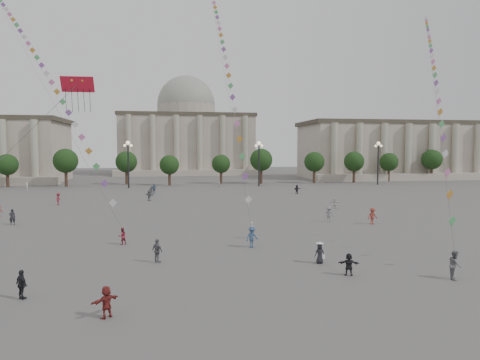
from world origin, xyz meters
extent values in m
plane|color=#514E4C|center=(0.00, 0.00, 0.00)|extent=(360.00, 360.00, 0.00)
cube|color=#A5988A|center=(75.00, 95.00, 8.00)|extent=(80.00, 22.00, 16.00)
cube|color=#443D31|center=(75.00, 95.00, 16.60)|extent=(81.60, 22.44, 1.20)
cube|color=#A5988A|center=(75.00, 82.00, 1.00)|extent=(84.00, 4.00, 2.00)
cube|color=#A5988A|center=(0.00, 130.00, 10.00)|extent=(46.00, 30.00, 20.00)
cube|color=#443D31|center=(0.00, 130.00, 20.60)|extent=(46.92, 30.60, 1.20)
cube|color=#A5988A|center=(0.00, 113.00, 1.00)|extent=(48.30, 4.00, 2.00)
cylinder|color=#A5988A|center=(0.00, 130.00, 22.50)|extent=(21.00, 21.00, 5.00)
sphere|color=gray|center=(0.00, 130.00, 25.00)|extent=(21.00, 21.00, 21.00)
cylinder|color=#3B271D|center=(-42.00, 78.00, 1.76)|extent=(0.70, 0.70, 3.52)
sphere|color=black|center=(-42.00, 78.00, 5.44)|extent=(5.12, 5.12, 5.12)
cylinder|color=#3B271D|center=(-30.00, 78.00, 1.76)|extent=(0.70, 0.70, 3.52)
sphere|color=black|center=(-30.00, 78.00, 5.44)|extent=(5.12, 5.12, 5.12)
cylinder|color=#3B271D|center=(-18.00, 78.00, 1.76)|extent=(0.70, 0.70, 3.52)
sphere|color=black|center=(-18.00, 78.00, 5.44)|extent=(5.12, 5.12, 5.12)
cylinder|color=#3B271D|center=(-6.00, 78.00, 1.76)|extent=(0.70, 0.70, 3.52)
sphere|color=black|center=(-6.00, 78.00, 5.44)|extent=(5.12, 5.12, 5.12)
cylinder|color=#3B271D|center=(6.00, 78.00, 1.76)|extent=(0.70, 0.70, 3.52)
sphere|color=black|center=(6.00, 78.00, 5.44)|extent=(5.12, 5.12, 5.12)
cylinder|color=#3B271D|center=(18.00, 78.00, 1.76)|extent=(0.70, 0.70, 3.52)
sphere|color=black|center=(18.00, 78.00, 5.44)|extent=(5.12, 5.12, 5.12)
cylinder|color=#3B271D|center=(30.00, 78.00, 1.76)|extent=(0.70, 0.70, 3.52)
sphere|color=black|center=(30.00, 78.00, 5.44)|extent=(5.12, 5.12, 5.12)
cylinder|color=#3B271D|center=(42.00, 78.00, 1.76)|extent=(0.70, 0.70, 3.52)
sphere|color=black|center=(42.00, 78.00, 5.44)|extent=(5.12, 5.12, 5.12)
cylinder|color=#3B271D|center=(54.00, 78.00, 1.76)|extent=(0.70, 0.70, 3.52)
sphere|color=black|center=(54.00, 78.00, 5.44)|extent=(5.12, 5.12, 5.12)
cylinder|color=#3B271D|center=(66.00, 78.00, 1.76)|extent=(0.70, 0.70, 3.52)
sphere|color=black|center=(66.00, 78.00, 5.44)|extent=(5.12, 5.12, 5.12)
cylinder|color=#262628|center=(-15.00, 70.00, 5.00)|extent=(0.36, 0.36, 10.00)
sphere|color=#FFE5B2|center=(-15.00, 70.00, 10.20)|extent=(0.90, 0.90, 0.90)
sphere|color=#FFE5B2|center=(-15.70, 70.00, 9.60)|extent=(0.60, 0.60, 0.60)
sphere|color=#FFE5B2|center=(-14.30, 70.00, 9.60)|extent=(0.60, 0.60, 0.60)
cylinder|color=#262628|center=(15.00, 70.00, 5.00)|extent=(0.36, 0.36, 10.00)
sphere|color=#FFE5B2|center=(15.00, 70.00, 10.20)|extent=(0.90, 0.90, 0.90)
sphere|color=#FFE5B2|center=(14.30, 70.00, 9.60)|extent=(0.60, 0.60, 0.60)
sphere|color=#FFE5B2|center=(15.70, 70.00, 9.60)|extent=(0.60, 0.60, 0.60)
cylinder|color=#262628|center=(45.00, 70.00, 5.00)|extent=(0.36, 0.36, 10.00)
sphere|color=#FFE5B2|center=(45.00, 70.00, 10.20)|extent=(0.90, 0.90, 0.90)
sphere|color=#FFE5B2|center=(44.30, 70.00, 9.60)|extent=(0.60, 0.60, 0.60)
sphere|color=#FFE5B2|center=(45.70, 70.00, 9.60)|extent=(0.60, 0.60, 0.60)
imported|color=#355277|center=(-8.80, 56.68, 0.96)|extent=(1.14, 0.50, 1.92)
imported|color=black|center=(6.93, -1.32, 0.78)|extent=(1.52, 0.88, 1.56)
imported|color=white|center=(5.17, 66.61, 0.79)|extent=(1.15, 1.50, 1.58)
imported|color=slate|center=(13.46, 19.88, 0.93)|extent=(1.29, 0.85, 1.87)
imported|color=silver|center=(18.63, 31.12, 0.82)|extent=(1.58, 1.11, 1.64)
imported|color=maroon|center=(17.91, 17.54, 0.96)|extent=(1.36, 0.93, 1.93)
imported|color=black|center=(18.96, 51.87, 0.89)|extent=(1.72, 1.21, 1.79)
imported|color=white|center=(-35.95, 68.00, 0.85)|extent=(0.59, 0.72, 1.70)
imported|color=slate|center=(-9.11, 45.09, 0.92)|extent=(1.65, 1.50, 1.83)
imported|color=#B4B3B0|center=(2.53, 11.86, 0.83)|extent=(0.63, 0.72, 1.66)
imported|color=slate|center=(-9.14, 52.53, 0.93)|extent=(1.17, 0.70, 1.87)
imported|color=maroon|center=(-22.93, 41.55, 0.96)|extent=(0.88, 1.33, 1.92)
imported|color=#222328|center=(-23.52, 23.64, 0.92)|extent=(0.79, 0.66, 1.85)
imported|color=black|center=(-13.83, -2.84, 0.87)|extent=(1.04, 1.01, 1.74)
imported|color=maroon|center=(-8.53, -6.46, 0.84)|extent=(1.51, 1.40, 1.68)
imported|color=slate|center=(-6.31, 4.19, 0.92)|extent=(1.06, 1.10, 1.85)
imported|color=maroon|center=(-9.73, 11.10, 0.78)|extent=(0.96, 0.91, 1.56)
imported|color=#324D71|center=(1.83, 8.01, 0.95)|extent=(1.41, 1.16, 1.90)
imported|color=slate|center=(13.63, -3.22, 0.97)|extent=(1.09, 1.18, 1.94)
imported|color=black|center=(5.99, 2.00, 0.76)|extent=(0.75, 0.49, 1.53)
cone|color=white|center=(5.99, 2.00, 1.62)|extent=(0.52, 0.52, 0.14)
cylinder|color=white|center=(5.99, 2.00, 1.56)|extent=(0.60, 0.60, 0.02)
cube|color=white|center=(6.24, 1.85, 0.55)|extent=(0.22, 0.10, 0.35)
cube|color=red|center=(-11.48, 2.25, 13.20)|extent=(2.21, 0.58, 1.02)
cube|color=#18861D|center=(-11.83, 2.21, 13.45)|extent=(0.36, 0.20, 0.34)
cube|color=#1C359D|center=(-11.13, 2.21, 13.45)|extent=(0.36, 0.20, 0.34)
sphere|color=gold|center=(-11.83, 2.17, 13.45)|extent=(0.20, 0.20, 0.20)
sphere|color=gold|center=(-11.13, 2.17, 13.45)|extent=(0.20, 0.20, 0.20)
cylinder|color=#3F3F3F|center=(-23.47, 32.93, 19.96)|extent=(0.02, 0.02, 63.44)
cube|color=silver|center=(-10.71, 12.66, 3.67)|extent=(0.76, 0.25, 0.76)
cube|color=#824E9D|center=(-11.69, 14.21, 5.42)|extent=(0.76, 0.25, 0.76)
cube|color=#4DA75E|center=(-12.67, 15.77, 7.03)|extent=(0.76, 0.25, 0.76)
cube|color=#BA802B|center=(-13.65, 17.33, 8.56)|extent=(0.76, 0.25, 0.76)
cube|color=#CD6CA8|center=(-14.64, 18.89, 10.04)|extent=(0.76, 0.25, 0.76)
cube|color=silver|center=(-15.62, 20.45, 11.47)|extent=(0.76, 0.25, 0.76)
cube|color=#824E9D|center=(-16.60, 22.01, 12.86)|extent=(0.76, 0.25, 0.76)
cube|color=#4DA75E|center=(-17.58, 23.57, 14.23)|extent=(0.76, 0.25, 0.76)
cube|color=#BA802B|center=(-18.56, 25.13, 15.57)|extent=(0.76, 0.25, 0.76)
cube|color=#CD6CA8|center=(-19.54, 26.69, 16.89)|extent=(0.76, 0.25, 0.76)
cube|color=silver|center=(-20.52, 28.25, 18.19)|extent=(0.76, 0.25, 0.76)
cube|color=#824E9D|center=(-21.50, 29.81, 19.47)|extent=(0.76, 0.25, 0.76)
cube|color=#4DA75E|center=(-22.48, 31.37, 20.73)|extent=(0.76, 0.25, 0.76)
cube|color=#BA802B|center=(-23.47, 32.93, 21.98)|extent=(0.76, 0.25, 0.76)
cube|color=#CD6CA8|center=(-24.45, 34.49, 23.22)|extent=(0.76, 0.25, 0.76)
cube|color=silver|center=(-25.43, 36.05, 24.44)|extent=(0.76, 0.25, 0.76)
cube|color=#824E9D|center=(-26.41, 37.61, 25.66)|extent=(0.76, 0.25, 0.76)
cube|color=#4DA75E|center=(-27.39, 39.17, 26.86)|extent=(0.76, 0.25, 0.76)
cube|color=#BA802B|center=(-28.37, 40.73, 28.05)|extent=(0.76, 0.25, 0.76)
cube|color=#CD6CA8|center=(-29.35, 42.29, 29.23)|extent=(0.76, 0.25, 0.76)
cube|color=silver|center=(-30.33, 43.85, 30.41)|extent=(0.76, 0.25, 0.76)
cube|color=#824E9D|center=(-31.31, 45.41, 31.57)|extent=(0.76, 0.25, 0.76)
cube|color=#4DA75E|center=(-32.30, 46.97, 32.73)|extent=(0.76, 0.25, 0.76)
cylinder|color=#3F3F3F|center=(2.22, 37.51, 24.61)|extent=(0.02, 0.02, 74.94)
cube|color=silver|center=(1.86, 9.98, 4.07)|extent=(0.76, 0.25, 0.76)
cube|color=#824E9D|center=(1.88, 11.94, 6.12)|extent=(0.76, 0.25, 0.76)
cube|color=#4DA75E|center=(1.91, 13.91, 8.03)|extent=(0.76, 0.25, 0.76)
cube|color=#BA802B|center=(1.93, 15.88, 9.84)|extent=(0.76, 0.25, 0.76)
cube|color=#CD6CA8|center=(1.96, 17.84, 11.58)|extent=(0.76, 0.25, 0.76)
cube|color=silver|center=(1.99, 19.81, 13.27)|extent=(0.76, 0.25, 0.76)
cube|color=#824E9D|center=(2.01, 21.78, 14.91)|extent=(0.76, 0.25, 0.76)
cube|color=#4DA75E|center=(2.04, 23.74, 16.52)|extent=(0.76, 0.25, 0.76)
cube|color=#BA802B|center=(2.06, 25.71, 18.11)|extent=(0.76, 0.25, 0.76)
cube|color=#CD6CA8|center=(2.09, 27.68, 19.66)|extent=(0.76, 0.25, 0.76)
cube|color=silver|center=(2.12, 29.64, 21.20)|extent=(0.76, 0.25, 0.76)
cube|color=#824E9D|center=(2.14, 31.61, 22.71)|extent=(0.76, 0.25, 0.76)
cube|color=#4DA75E|center=(2.17, 33.58, 24.20)|extent=(0.76, 0.25, 0.76)
cube|color=#BA802B|center=(2.19, 35.54, 25.68)|extent=(0.76, 0.25, 0.76)
cube|color=#CD6CA8|center=(2.22, 37.51, 27.14)|extent=(0.76, 0.25, 0.76)
cube|color=silver|center=(2.25, 39.48, 28.58)|extent=(0.76, 0.25, 0.76)
cube|color=#824E9D|center=(2.27, 41.44, 30.01)|extent=(0.76, 0.25, 0.76)
cube|color=#4DA75E|center=(2.30, 43.41, 31.43)|extent=(0.76, 0.25, 0.76)
cube|color=#BA802B|center=(2.32, 45.38, 32.84)|extent=(0.76, 0.25, 0.76)
cube|color=#CD6CA8|center=(2.35, 47.34, 34.24)|extent=(0.76, 0.25, 0.76)
cylinder|color=#3F3F3F|center=(27.49, 21.16, 17.22)|extent=(0.02, 0.02, 64.28)
cube|color=#4DA75E|center=(14.79, -1.19, 3.61)|extent=(0.76, 0.25, 0.76)
cube|color=#BA802B|center=(15.94, 0.85, 5.30)|extent=(0.76, 0.25, 0.76)
cube|color=#CD6CA8|center=(17.09, 2.88, 6.87)|extent=(0.76, 0.25, 0.76)
cube|color=silver|center=(18.25, 4.91, 8.35)|extent=(0.76, 0.25, 0.76)
cube|color=#824E9D|center=(19.40, 6.94, 9.79)|extent=(0.76, 0.25, 0.76)
cube|color=#4DA75E|center=(20.56, 8.97, 11.17)|extent=(0.76, 0.25, 0.76)
cube|color=#BA802B|center=(21.71, 11.00, 12.53)|extent=(0.76, 0.25, 0.76)
cube|color=#CD6CA8|center=(22.87, 13.03, 13.85)|extent=(0.76, 0.25, 0.76)
cube|color=silver|center=(24.02, 15.06, 15.15)|extent=(0.76, 0.25, 0.76)
cube|color=#824E9D|center=(25.18, 17.10, 16.43)|extent=(0.76, 0.25, 0.76)
cube|color=#4DA75E|center=(26.33, 19.13, 17.69)|extent=(0.76, 0.25, 0.76)
cube|color=#BA802B|center=(27.49, 21.16, 18.94)|extent=(0.76, 0.25, 0.76)
cube|color=#CD6CA8|center=(28.64, 23.19, 20.16)|extent=(0.76, 0.25, 0.76)
cube|color=silver|center=(29.80, 25.22, 21.38)|extent=(0.76, 0.25, 0.76)
cube|color=#824E9D|center=(30.95, 27.25, 22.58)|extent=(0.76, 0.25, 0.76)
cube|color=#4DA75E|center=(32.10, 29.28, 23.77)|extent=(0.76, 0.25, 0.76)
cube|color=#BA802B|center=(33.26, 31.31, 24.95)|extent=(0.76, 0.25, 0.76)
cube|color=#CD6CA8|center=(34.41, 33.35, 26.11)|extent=(0.76, 0.25, 0.76)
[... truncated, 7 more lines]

